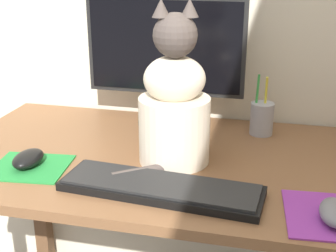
{
  "coord_description": "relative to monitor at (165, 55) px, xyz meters",
  "views": [
    {
      "loc": [
        0.27,
        -1.1,
        1.21
      ],
      "look_at": [
        0.03,
        -0.11,
        0.83
      ],
      "focal_mm": 50.0,
      "sensor_mm": 36.0,
      "label": 1
    }
  ],
  "objects": [
    {
      "name": "desk",
      "position": [
        0.06,
        -0.24,
        -0.32
      ],
      "size": [
        1.19,
        0.66,
        0.7
      ],
      "color": "brown",
      "rests_on": "ground_plane"
    },
    {
      "name": "monitor",
      "position": [
        0.0,
        0.0,
        0.0
      ],
      "size": [
        0.48,
        0.17,
        0.39
      ],
      "color": "black",
      "rests_on": "desk"
    },
    {
      "name": "keyboard",
      "position": [
        0.09,
        -0.43,
        -0.21
      ],
      "size": [
        0.47,
        0.17,
        0.02
      ],
      "rotation": [
        0.0,
        0.0,
        -0.08
      ],
      "color": "black",
      "rests_on": "desk"
    },
    {
      "name": "mousepad_left",
      "position": [
        -0.26,
        -0.38,
        -0.22
      ],
      "size": [
        0.2,
        0.18,
        0.0
      ],
      "rotation": [
        0.0,
        0.0,
        0.1
      ],
      "color": "#238438",
      "rests_on": "desk"
    },
    {
      "name": "computer_mouse_left",
      "position": [
        -0.26,
        -0.38,
        -0.2
      ],
      "size": [
        0.07,
        0.1,
        0.04
      ],
      "color": "black",
      "rests_on": "mousepad_left"
    },
    {
      "name": "computer_mouse_right",
      "position": [
        0.46,
        -0.47,
        -0.2
      ],
      "size": [
        0.06,
        0.11,
        0.04
      ],
      "color": "slate",
      "rests_on": "mousepad_right"
    },
    {
      "name": "cat",
      "position": [
        0.09,
        -0.26,
        -0.07
      ],
      "size": [
        0.23,
        0.28,
        0.41
      ],
      "rotation": [
        0.0,
        0.0,
        0.29
      ],
      "color": "beige",
      "rests_on": "desk"
    },
    {
      "name": "pen_cup",
      "position": [
        0.3,
        -0.01,
        -0.17
      ],
      "size": [
        0.07,
        0.07,
        0.18
      ],
      "color": "#99999E",
      "rests_on": "desk"
    }
  ]
}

